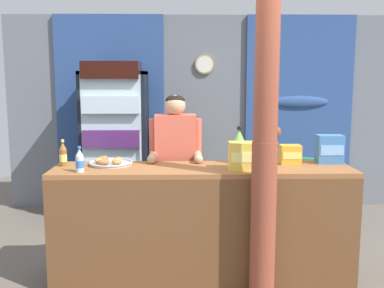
{
  "coord_description": "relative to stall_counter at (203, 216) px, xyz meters",
  "views": [
    {
      "loc": [
        -0.31,
        -3.32,
        1.75
      ],
      "look_at": [
        -0.21,
        0.71,
        1.14
      ],
      "focal_mm": 41.97,
      "sensor_mm": 36.0,
      "label": 1
    }
  ],
  "objects": [
    {
      "name": "pastry_tray",
      "position": [
        -0.79,
        0.22,
        0.42
      ],
      "size": [
        0.37,
        0.37,
        0.07
      ],
      "color": "#BCBCC1",
      "rests_on": "stall_counter"
    },
    {
      "name": "soda_bottle_water",
      "position": [
        -0.99,
        -0.06,
        0.48
      ],
      "size": [
        0.06,
        0.06,
        0.21
      ],
      "color": "silver",
      "rests_on": "stall_counter"
    },
    {
      "name": "plastic_lawn_chair",
      "position": [
        1.31,
        1.34,
        -0.11
      ],
      "size": [
        0.58,
        0.58,
        0.86
      ],
      "color": "#4CC675",
      "rests_on": "ground"
    },
    {
      "name": "bottle_shelf_rack",
      "position": [
        -0.23,
        2.1,
        0.04
      ],
      "size": [
        0.48,
        0.28,
        1.23
      ],
      "color": "brown",
      "rests_on": "ground"
    },
    {
      "name": "snack_box_choco_powder",
      "position": [
        0.77,
        0.23,
        0.48
      ],
      "size": [
        0.18,
        0.14,
        0.17
      ],
      "color": "gold",
      "rests_on": "stall_counter"
    },
    {
      "name": "drink_fridge",
      "position": [
        -0.99,
        1.82,
        0.46
      ],
      "size": [
        0.77,
        0.68,
        1.92
      ],
      "color": "black",
      "rests_on": "ground"
    },
    {
      "name": "ground_plane",
      "position": [
        0.13,
        0.77,
        -0.6
      ],
      "size": [
        6.9,
        6.9,
        0.0
      ],
      "primitive_type": "plane",
      "color": "#665B51"
    },
    {
      "name": "shopkeeper",
      "position": [
        -0.23,
        0.54,
        0.4
      ],
      "size": [
        0.49,
        0.42,
        1.58
      ],
      "color": "#28282D",
      "rests_on": "ground"
    },
    {
      "name": "stall_counter",
      "position": [
        0.0,
        0.0,
        0.0
      ],
      "size": [
        2.52,
        0.57,
        0.99
      ],
      "color": "#935B33",
      "rests_on": "ground"
    },
    {
      "name": "soda_bottle_iced_tea",
      "position": [
        -1.19,
        0.19,
        0.49
      ],
      "size": [
        0.06,
        0.06,
        0.23
      ],
      "color": "brown",
      "rests_on": "stall_counter"
    },
    {
      "name": "soda_bottle_lime_soda",
      "position": [
        0.33,
        0.28,
        0.53
      ],
      "size": [
        0.09,
        0.09,
        0.33
      ],
      "color": "#75C64C",
      "rests_on": "stall_counter"
    },
    {
      "name": "back_wall_curtained",
      "position": [
        0.13,
        2.39,
        0.7
      ],
      "size": [
        5.2,
        0.22,
        2.53
      ],
      "color": "slate",
      "rests_on": "ground"
    },
    {
      "name": "snack_box_instant_noodle",
      "position": [
        0.32,
        0.0,
        0.51
      ],
      "size": [
        0.23,
        0.15,
        0.23
      ],
      "color": "#EAD14C",
      "rests_on": "stall_counter"
    },
    {
      "name": "snack_box_biscuit",
      "position": [
        1.12,
        0.26,
        0.52
      ],
      "size": [
        0.22,
        0.15,
        0.25
      ],
      "color": "#3D75B7",
      "rests_on": "stall_counter"
    },
    {
      "name": "timber_post",
      "position": [
        0.45,
        -0.28,
        0.61
      ],
      "size": [
        0.22,
        0.2,
        2.53
      ],
      "color": "brown",
      "rests_on": "ground"
    }
  ]
}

